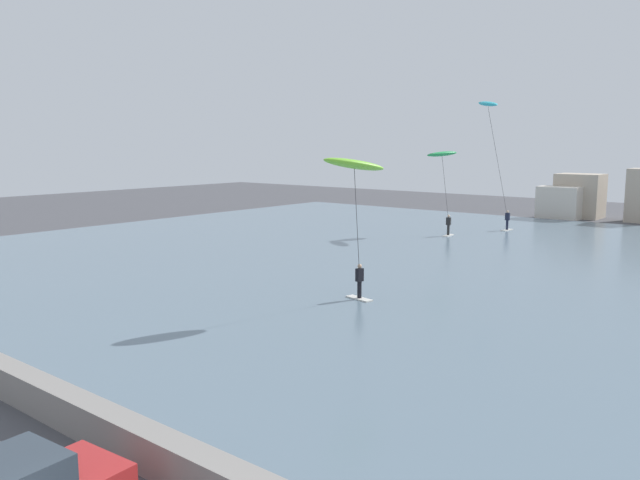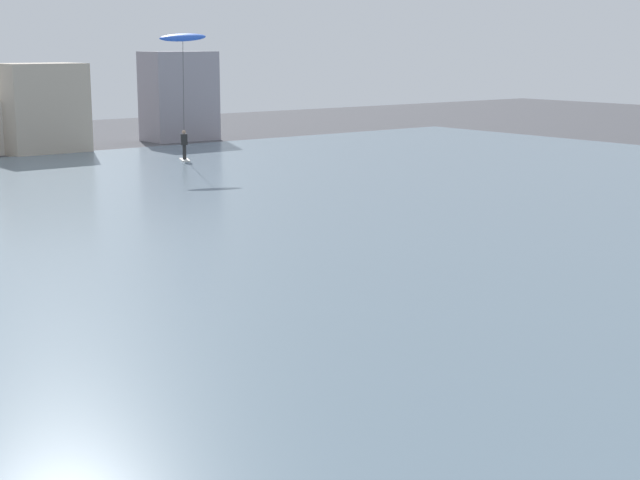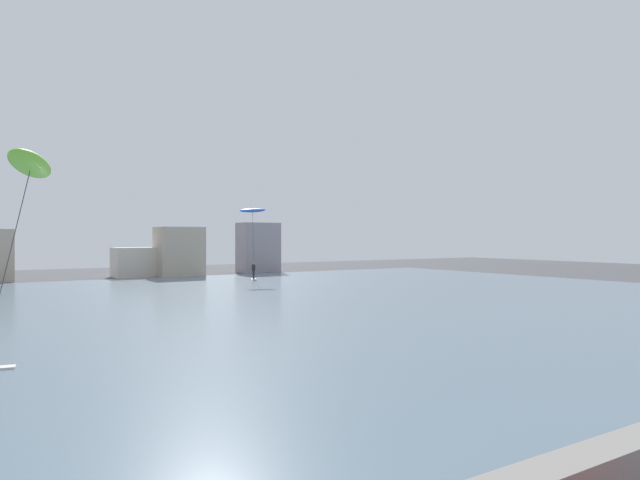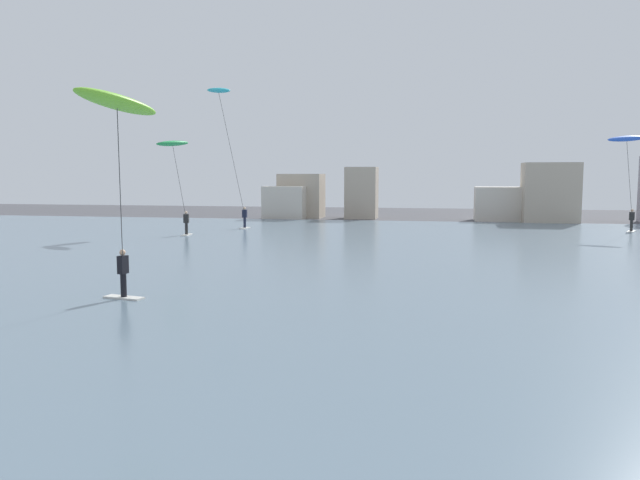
% 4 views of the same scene
% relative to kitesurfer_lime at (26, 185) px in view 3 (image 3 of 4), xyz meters
% --- Properties ---
extents(water_bay, '(84.00, 52.00, 0.10)m').
position_rel_kitesurfer_lime_xyz_m(water_bay, '(7.76, 12.81, -5.70)').
color(water_bay, slate).
rests_on(water_bay, ground).
extents(far_shore_buildings, '(38.53, 5.94, 5.87)m').
position_rel_kitesurfer_lime_xyz_m(far_shore_buildings, '(12.72, 41.65, -3.38)').
color(far_shore_buildings, beige).
rests_on(far_shore_buildings, ground).
extents(kitesurfer_lime, '(2.63, 3.69, 6.68)m').
position_rel_kitesurfer_lime_xyz_m(kitesurfer_lime, '(0.00, 0.00, 0.00)').
color(kitesurfer_lime, silver).
rests_on(kitesurfer_lime, water_bay).
extents(kitesurfer_blue, '(2.92, 3.63, 6.88)m').
position_rel_kitesurfer_lime_xyz_m(kitesurfer_blue, '(22.02, 29.33, -0.00)').
color(kitesurfer_blue, silver).
rests_on(kitesurfer_blue, water_bay).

